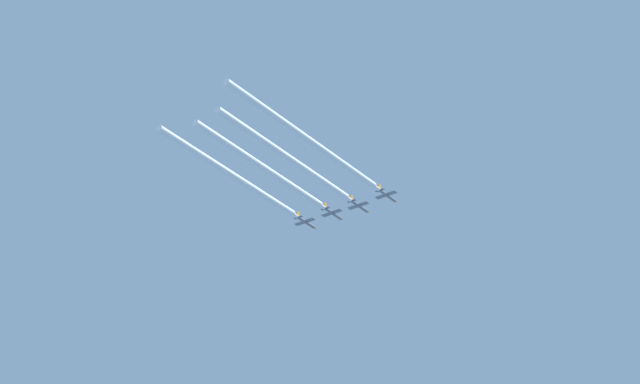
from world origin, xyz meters
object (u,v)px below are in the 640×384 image
object	(u,v)px
jet_far_left	(306,222)
jet_center	(360,206)
jet_inner_right	(388,196)
jet_inner_left	(333,214)

from	to	relation	value
jet_far_left	jet_center	bearing A→B (deg)	1.99
jet_inner_right	jet_center	bearing A→B (deg)	177.67
jet_inner_left	jet_inner_right	xyz separation A→B (m)	(21.99, 0.18, -0.06)
jet_inner_left	jet_center	size ratio (longest dim) A/B	1.00
jet_inner_left	jet_center	bearing A→B (deg)	3.57
jet_far_left	jet_inner_left	world-z (taller)	jet_far_left
jet_center	jet_inner_right	bearing A→B (deg)	-2.33
jet_inner_left	jet_center	distance (m)	10.43
jet_inner_right	jet_inner_left	bearing A→B (deg)	-179.53
jet_far_left	jet_center	xyz separation A→B (m)	(21.67, 0.75, -0.26)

